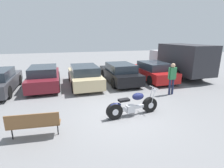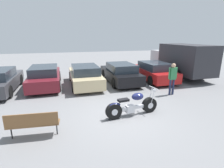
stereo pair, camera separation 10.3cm
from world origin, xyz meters
name	(u,v)px [view 1 (the left image)]	position (x,y,z in m)	size (l,w,h in m)	color
ground_plane	(122,115)	(0.00, 0.00, 0.00)	(60.00, 60.00, 0.00)	slate
motorcycle	(132,106)	(0.41, -0.14, 0.43)	(2.32, 0.68, 1.09)	black
parked_car_maroon	(44,77)	(-3.33, 5.39, 0.65)	(1.89, 4.53, 1.35)	maroon
parked_car_champagne	(84,76)	(-0.82, 4.96, 0.65)	(1.89, 4.53, 1.35)	#C6B284
parked_car_black	(120,73)	(1.68, 5.10, 0.65)	(1.89, 4.53, 1.35)	black
parked_car_red	(152,71)	(4.19, 5.02, 0.65)	(1.89, 4.53, 1.35)	red
delivery_truck	(180,59)	(6.83, 5.39, 1.42)	(2.24, 5.77, 2.57)	#2D2D33
park_bench	(34,123)	(-3.24, -0.81, 0.55)	(1.62, 0.54, 0.89)	brown
person_standing	(172,76)	(3.55, 1.72, 1.06)	(0.52, 0.24, 1.77)	#232847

